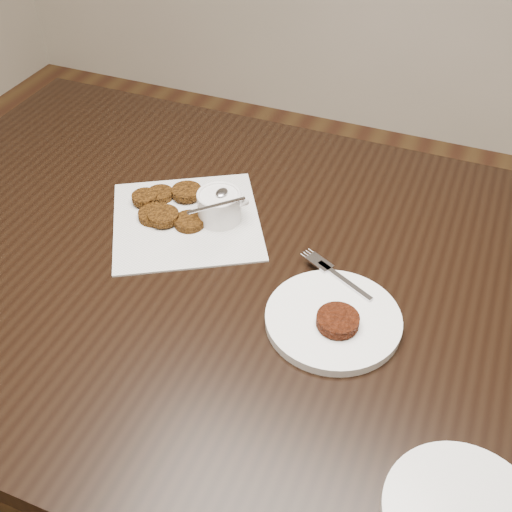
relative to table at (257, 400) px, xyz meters
The scene contains 5 objects.
table is the anchor object (origin of this frame).
napkin 0.42m from the table, 155.77° to the left, with size 0.27×0.27×0.00m, color silver.
sauce_ramekin 0.47m from the table, 138.10° to the left, with size 0.11×0.11×0.12m, color white, non-canonical shape.
patty_cluster 0.46m from the table, 159.57° to the left, with size 0.20×0.20×0.02m, color #65370D, non-canonical shape.
plate_with_patty 0.43m from the table, 22.49° to the right, with size 0.22×0.22×0.03m, color white, non-canonical shape.
Camera 1 is at (0.28, -0.60, 1.49)m, focal length 44.01 mm.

